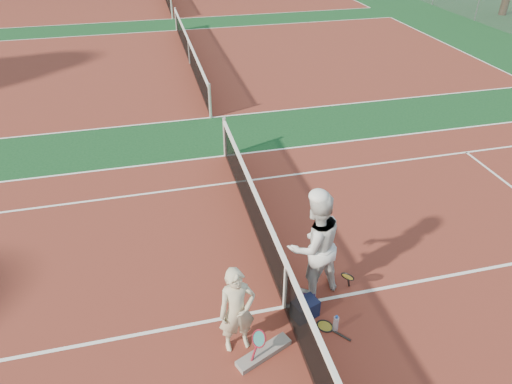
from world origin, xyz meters
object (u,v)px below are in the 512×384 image
racket_red (259,345)px  racket_black_held (347,283)px  net_main (285,286)px  player_a (237,311)px  sports_bag_purple (304,304)px  water_bottle (336,324)px  player_b (314,245)px  racket_spare (325,326)px  sports_bag_navy (305,309)px

racket_red → racket_black_held: size_ratio=1.01×
net_main → player_a: bearing=-148.4°
player_a → racket_black_held: player_a is taller
player_a → racket_black_held: size_ratio=2.85×
racket_red → racket_black_held: bearing=-10.2°
racket_red → sports_bag_purple: bearing=-0.1°
net_main → water_bottle: size_ratio=36.60×
net_main → water_bottle: net_main is taller
racket_black_held → sports_bag_purple: 0.85m
player_b → racket_spare: size_ratio=3.39×
player_a → sports_bag_purple: player_a is taller
player_b → player_a: bearing=18.1°
player_b → sports_bag_navy: 1.07m
player_b → racket_black_held: bearing=140.3°
racket_black_held → water_bottle: bearing=8.6°
player_b → racket_spare: 1.33m
sports_bag_navy → sports_bag_purple: size_ratio=1.21×
water_bottle → racket_red: bearing=-171.5°
player_b → sports_bag_purple: (-0.28, -0.45, -0.88)m
racket_red → sports_bag_purple: size_ratio=1.59×
racket_spare → player_a: bearing=52.0°
player_a → water_bottle: bearing=-8.5°
racket_spare → sports_bag_purple: sports_bag_purple is taller
racket_black_held → racket_spare: size_ratio=0.91×
player_b → sports_bag_purple: player_b is taller
sports_bag_purple → sports_bag_navy: bearing=-104.7°
net_main → racket_black_held: net_main is taller
sports_bag_navy → racket_black_held: bearing=19.1°
net_main → player_a: player_a is taller
net_main → player_b: size_ratio=5.40×
player_a → water_bottle: size_ratio=5.16×
player_b → sports_bag_navy: bearing=49.6°
net_main → racket_black_held: bearing=1.8°
net_main → player_b: bearing=28.6°
player_a → racket_red: size_ratio=2.83×
player_a → racket_red: player_a is taller
water_bottle → net_main: bearing=134.4°
racket_red → sports_bag_navy: 1.12m
net_main → sports_bag_navy: size_ratio=26.19×
water_bottle → player_a: bearing=176.4°
sports_bag_navy → water_bottle: sports_bag_navy is taller
player_a → racket_spare: bearing=-4.6°
net_main → sports_bag_purple: (0.31, -0.14, -0.37)m
player_b → racket_red: player_b is taller
racket_black_held → racket_red: bearing=-20.7°
player_a → sports_bag_purple: 1.45m
racket_black_held → racket_spare: racket_black_held is taller
net_main → player_b: 0.84m
player_b → sports_bag_purple: bearing=46.4°
player_b → water_bottle: (0.07, -0.99, -0.87)m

